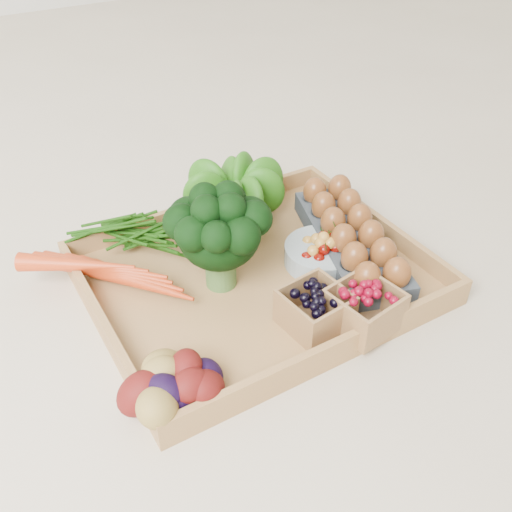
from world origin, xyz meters
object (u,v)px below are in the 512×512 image
broccoli (220,252)px  cherry_bowl (322,254)px  tray (256,280)px  egg_carton (350,243)px

broccoli → cherry_bowl: (0.18, -0.04, -0.05)m
tray → egg_carton: size_ratio=1.70×
broccoli → cherry_bowl: size_ratio=1.28×
cherry_bowl → egg_carton: size_ratio=0.41×
tray → egg_carton: egg_carton is taller
broccoli → egg_carton: size_ratio=0.53×
tray → cherry_bowl: cherry_bowl is taller
tray → egg_carton: 0.19m
broccoli → egg_carton: 0.25m
tray → egg_carton: bearing=-7.9°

